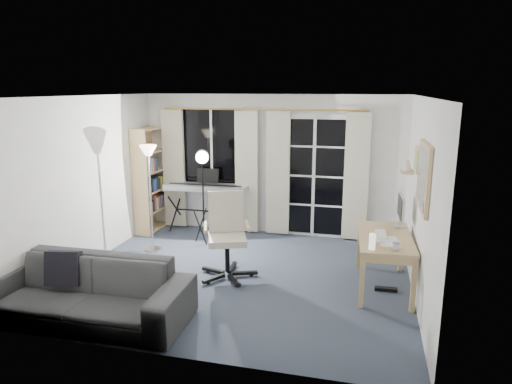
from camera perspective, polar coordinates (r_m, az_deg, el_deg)
floor at (r=6.34m, az=-2.06°, el=-10.49°), size 4.50×4.00×0.02m
window at (r=8.08m, az=-5.50°, el=5.72°), size 1.20×0.08×1.40m
french_door at (r=7.75m, az=7.25°, el=1.82°), size 1.32×0.09×2.11m
curtains at (r=7.80m, az=0.69°, el=2.50°), size 3.60×0.07×2.13m
bookshelf at (r=8.29m, az=-13.19°, el=1.22°), size 0.30×0.86×1.84m
torchiere_lamp at (r=7.09m, az=-13.23°, el=3.11°), size 0.28×0.28×1.66m
keyboard_piano at (r=7.95m, az=-6.28°, el=0.46°), size 1.46×0.73×1.05m
studio_light at (r=7.21m, az=-6.72°, el=3.02°), size 0.36×0.36×1.59m
office_chair at (r=6.18m, az=-3.71°, el=-4.35°), size 0.80×0.77×1.14m
desk at (r=5.98m, az=15.81°, el=-6.11°), size 0.71×1.32×0.69m
monitor at (r=6.33m, az=17.67°, el=-1.92°), size 0.17×0.50×0.43m
desk_clutter at (r=5.79m, az=15.30°, el=-7.38°), size 0.39×0.79×0.87m
mug at (r=5.47m, az=17.10°, el=-6.43°), size 0.12×0.09×0.11m
wall_mirror at (r=5.36m, az=20.21°, el=1.83°), size 0.04×0.94×0.74m
framed_print at (r=6.23m, az=19.46°, el=3.82°), size 0.03×0.42×0.32m
wall_shelf at (r=6.75m, az=18.38°, el=2.90°), size 0.16×0.30×0.18m
sofa at (r=5.40m, az=-20.69°, el=-10.40°), size 2.30×0.71×0.89m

